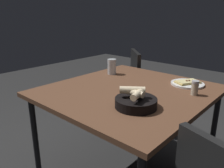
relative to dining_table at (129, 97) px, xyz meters
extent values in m
cube|color=brown|center=(0.00, 0.00, 0.04)|extent=(1.10, 1.03, 0.03)
cylinder|color=black|center=(0.49, -0.45, -0.33)|extent=(0.04, 0.04, 0.72)
cylinder|color=black|center=(-0.49, 0.45, -0.33)|extent=(0.04, 0.04, 0.72)
cylinder|color=black|center=(0.49, 0.45, -0.33)|extent=(0.04, 0.04, 0.72)
cylinder|color=white|center=(0.36, -0.26, 0.07)|extent=(0.24, 0.24, 0.01)
cube|color=tan|center=(0.36, -0.26, 0.08)|extent=(0.20, 0.17, 0.01)
cube|color=beige|center=(0.36, -0.26, 0.09)|extent=(0.18, 0.15, 0.01)
sphere|color=brown|center=(0.37, -0.27, 0.09)|extent=(0.02, 0.02, 0.02)
sphere|color=brown|center=(0.39, -0.29, 0.09)|extent=(0.02, 0.02, 0.02)
sphere|color=brown|center=(0.35, -0.26, 0.09)|extent=(0.02, 0.02, 0.02)
cylinder|color=black|center=(-0.22, -0.22, 0.09)|extent=(0.23, 0.23, 0.05)
cylinder|color=beige|center=(-0.25, -0.25, 0.15)|extent=(0.14, 0.07, 0.04)
cylinder|color=beige|center=(-0.23, -0.20, 0.16)|extent=(0.12, 0.14, 0.04)
cylinder|color=beige|center=(-0.23, -0.22, 0.15)|extent=(0.04, 0.12, 0.04)
cylinder|color=#A21E14|center=(-0.17, -0.24, 0.08)|extent=(0.06, 0.06, 0.03)
cylinder|color=silver|center=(0.22, 0.35, 0.12)|extent=(0.07, 0.07, 0.13)
cylinder|color=orange|center=(0.22, 0.35, 0.09)|extent=(0.06, 0.06, 0.05)
cylinder|color=#BFB299|center=(0.19, -0.38, 0.10)|extent=(0.04, 0.04, 0.08)
cylinder|color=maroon|center=(0.19, -0.38, 0.08)|extent=(0.04, 0.04, 0.04)
cylinder|color=#B7B7BC|center=(0.19, -0.38, 0.15)|extent=(0.05, 0.05, 0.01)
cube|color=#262626|center=(0.61, 0.63, -0.25)|extent=(0.62, 0.62, 0.04)
cube|color=black|center=(0.75, 0.49, -0.03)|extent=(0.32, 0.33, 0.41)
cylinder|color=black|center=(0.60, 0.90, -0.48)|extent=(0.03, 0.03, 0.42)
cylinder|color=black|center=(0.34, 0.63, -0.48)|extent=(0.03, 0.03, 0.42)
cylinder|color=black|center=(0.87, 0.64, -0.48)|extent=(0.03, 0.03, 0.42)
cylinder|color=black|center=(0.61, 0.36, -0.48)|extent=(0.03, 0.03, 0.42)
camera|label=1|loc=(-1.17, -0.89, 0.56)|focal=35.98mm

